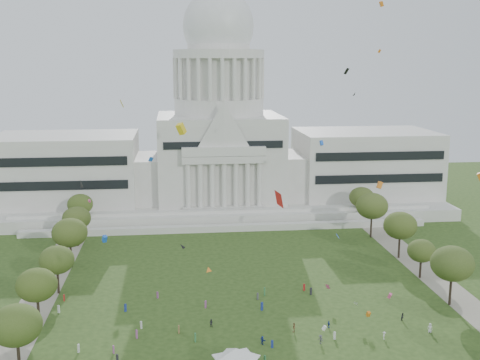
{
  "coord_description": "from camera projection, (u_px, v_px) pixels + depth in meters",
  "views": [
    {
      "loc": [
        -16.35,
        -103.08,
        53.74
      ],
      "look_at": [
        0.0,
        45.0,
        24.0
      ],
      "focal_mm": 45.0,
      "sensor_mm": 36.0,
      "label": 1
    }
  ],
  "objects": [
    {
      "name": "row_tree_r_6",
      "position": [
        362.0,
        197.0,
        201.94
      ],
      "size": [
        8.42,
        8.42,
        11.97
      ],
      "color": "black",
      "rests_on": "ground"
    },
    {
      "name": "row_tree_r_3",
      "position": [
        421.0,
        251.0,
        149.76
      ],
      "size": [
        7.01,
        7.01,
        9.98
      ],
      "color": "black",
      "rests_on": "ground"
    },
    {
      "name": "row_tree_l_3",
      "position": [
        57.0,
        260.0,
        139.47
      ],
      "size": [
        8.12,
        8.12,
        11.55
      ],
      "color": "black",
      "rests_on": "ground"
    },
    {
      "name": "row_tree_l_5",
      "position": [
        77.0,
        218.0,
        175.46
      ],
      "size": [
        8.33,
        8.33,
        11.85
      ],
      "color": "black",
      "rests_on": "ground"
    },
    {
      "name": "row_tree_l_1",
      "position": [
        16.0,
        325.0,
        103.37
      ],
      "size": [
        8.86,
        8.86,
        12.59
      ],
      "color": "black",
      "rests_on": "ground"
    },
    {
      "name": "person_5",
      "position": [
        262.0,
        340.0,
        115.63
      ],
      "size": [
        1.39,
        1.61,
        1.66
      ],
      "primitive_type": "imported",
      "rotation": [
        0.0,
        0.0,
        2.19
      ],
      "color": "navy",
      "rests_on": "ground"
    },
    {
      "name": "person_10",
      "position": [
        329.0,
        324.0,
        122.79
      ],
      "size": [
        0.79,
        0.99,
        1.48
      ],
      "primitive_type": "imported",
      "rotation": [
        0.0,
        0.0,
        2.0
      ],
      "color": "navy",
      "rests_on": "ground"
    },
    {
      "name": "kite_swarm",
      "position": [
        280.0,
        189.0,
        114.42
      ],
      "size": [
        75.27,
        108.35,
        65.8
      ],
      "color": "orange",
      "rests_on": "ground"
    },
    {
      "name": "row_tree_l_6",
      "position": [
        80.0,
        204.0,
        192.98
      ],
      "size": [
        8.19,
        8.19,
        11.64
      ],
      "color": "black",
      "rests_on": "ground"
    },
    {
      "name": "event_tent",
      "position": [
        236.0,
        354.0,
        103.55
      ],
      "size": [
        11.51,
        11.51,
        5.21
      ],
      "color": "#4C4C4C",
      "rests_on": "ground"
    },
    {
      "name": "capitol",
      "position": [
        219.0,
        148.0,
        219.11
      ],
      "size": [
        160.0,
        64.5,
        91.3
      ],
      "color": "silver",
      "rests_on": "ground"
    },
    {
      "name": "distant_crowd",
      "position": [
        196.0,
        320.0,
        124.58
      ],
      "size": [
        57.14,
        36.93,
        1.92
      ],
      "color": "silver",
      "rests_on": "ground"
    },
    {
      "name": "row_tree_r_2",
      "position": [
        452.0,
        264.0,
        132.61
      ],
      "size": [
        9.55,
        9.55,
        13.58
      ],
      "color": "black",
      "rests_on": "ground"
    },
    {
      "name": "person_4",
      "position": [
        294.0,
        327.0,
        120.83
      ],
      "size": [
        1.03,
        1.33,
        2.01
      ],
      "primitive_type": "imported",
      "rotation": [
        0.0,
        0.0,
        4.34
      ],
      "color": "olive",
      "rests_on": "ground"
    },
    {
      "name": "person_8",
      "position": [
        211.0,
        323.0,
        123.36
      ],
      "size": [
        0.92,
        0.77,
        1.63
      ],
      "primitive_type": "imported",
      "rotation": [
        0.0,
        0.0,
        2.72
      ],
      "color": "#26262B",
      "rests_on": "ground"
    },
    {
      "name": "row_tree_r_5",
      "position": [
        372.0,
        206.0,
        183.91
      ],
      "size": [
        9.82,
        9.82,
        13.96
      ],
      "color": "black",
      "rests_on": "ground"
    },
    {
      "name": "ground",
      "position": [
        266.0,
        352.0,
        112.76
      ],
      "size": [
        400.0,
        400.0,
        0.0
      ],
      "primitive_type": "plane",
      "color": "#2B4418",
      "rests_on": "ground"
    },
    {
      "name": "row_tree_r_4",
      "position": [
        400.0,
        226.0,
        164.53
      ],
      "size": [
        9.19,
        9.19,
        13.06
      ],
      "color": "black",
      "rests_on": "ground"
    },
    {
      "name": "row_tree_l_4",
      "position": [
        70.0,
        233.0,
        157.27
      ],
      "size": [
        9.29,
        9.29,
        13.21
      ],
      "color": "black",
      "rests_on": "ground"
    },
    {
      "name": "path_right",
      "position": [
        441.0,
        284.0,
        147.16
      ],
      "size": [
        8.0,
        160.0,
        0.04
      ],
      "primitive_type": "cube",
      "color": "gray",
      "rests_on": "ground"
    },
    {
      "name": "person_2",
      "position": [
        403.0,
        317.0,
        126.16
      ],
      "size": [
        0.96,
        0.91,
        1.69
      ],
      "primitive_type": "imported",
      "rotation": [
        0.0,
        0.0,
        0.67
      ],
      "color": "#26262B",
      "rests_on": "ground"
    },
    {
      "name": "person_3",
      "position": [
        321.0,
        339.0,
        115.77
      ],
      "size": [
        1.26,
        1.29,
        1.85
      ],
      "primitive_type": "imported",
      "rotation": [
        0.0,
        0.0,
        5.46
      ],
      "color": "#4C4C51",
      "rests_on": "ground"
    },
    {
      "name": "person_0",
      "position": [
        430.0,
        328.0,
        120.61
      ],
      "size": [
        1.14,
        1.02,
        1.96
      ],
      "primitive_type": "imported",
      "rotation": [
        0.0,
        0.0,
        5.75
      ],
      "color": "silver",
      "rests_on": "ground"
    },
    {
      "name": "person_9",
      "position": [
        384.0,
        336.0,
        117.63
      ],
      "size": [
        0.98,
        1.17,
        1.61
      ],
      "primitive_type": "imported",
      "rotation": [
        0.0,
        0.0,
        1.06
      ],
      "color": "silver",
      "rests_on": "ground"
    },
    {
      "name": "path_left",
      "position": [
        38.0,
        300.0,
        136.83
      ],
      "size": [
        8.0,
        160.0,
        0.04
      ],
      "primitive_type": "cube",
      "color": "gray",
      "rests_on": "ground"
    },
    {
      "name": "row_tree_l_2",
      "position": [
        37.0,
        285.0,
        123.11
      ],
      "size": [
        8.42,
        8.42,
        11.97
      ],
      "color": "black",
      "rests_on": "ground"
    }
  ]
}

